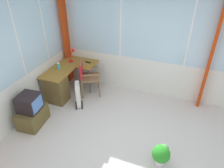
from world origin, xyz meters
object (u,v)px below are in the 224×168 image
wooden_armchair (85,73)px  tv_remote (88,62)px  space_heater (78,94)px  desk (58,86)px  spray_bottle (59,65)px  potted_plant (161,154)px  desk_lamp (73,53)px  tv_on_stand (31,112)px

wooden_armchair → tv_remote: bearing=14.8°
wooden_armchair → space_heater: size_ratio=1.45×
desk → tv_remote: (0.85, -0.45, 0.34)m
desk → wooden_armchair: bearing=-48.4°
spray_bottle → wooden_armchair: (0.22, -0.61, -0.22)m
tv_remote → potted_plant: tv_remote is taller
spray_bottle → tv_remote: bearing=-40.9°
potted_plant → wooden_armchair: bearing=55.4°
desk_lamp → space_heater: size_ratio=0.56×
tv_remote → wooden_armchair: (-0.37, -0.10, -0.13)m
desk → tv_on_stand: bearing=179.4°
spray_bottle → space_heater: bearing=-115.1°
desk → space_heater: size_ratio=2.17×
spray_bottle → tv_on_stand: 1.34m
desk_lamp → spray_bottle: size_ratio=1.66×
tv_on_stand → wooden_armchair: bearing=-20.6°
desk → space_heater: desk is taller
tv_on_stand → potted_plant: bearing=-91.2°
tv_remote → space_heater: tv_remote is taller
desk_lamp → tv_remote: bearing=-85.0°
desk_lamp → spray_bottle: 0.58m
desk → spray_bottle: (0.26, 0.07, 0.43)m
desk → wooden_armchair: 0.75m
space_heater → potted_plant: bearing=-114.7°
wooden_armchair → spray_bottle: bearing=110.2°
space_heater → tv_on_stand: bearing=146.9°
desk_lamp → wooden_armchair: bearing=-123.5°
desk → tv_remote: tv_remote is taller
spray_bottle → desk_lamp: bearing=-10.9°
desk_lamp → wooden_armchair: 0.70m
desk_lamp → potted_plant: size_ratio=0.86×
spray_bottle → potted_plant: 3.16m
desk_lamp → spray_bottle: bearing=169.1°
tv_on_stand → potted_plant: 2.76m
desk_lamp → wooden_armchair: (-0.33, -0.50, -0.35)m
potted_plant → desk: bearing=69.2°
desk → space_heater: bearing=-95.3°
desk → potted_plant: bearing=-110.8°
tv_on_stand → potted_plant: tv_on_stand is taller
wooden_armchair → space_heater: bearing=-174.0°
spray_bottle → desk: bearing=-165.3°
tv_remote → tv_on_stand: 1.94m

